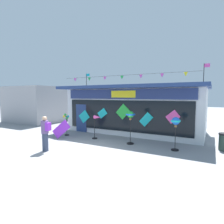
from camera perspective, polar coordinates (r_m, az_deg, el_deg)
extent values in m
plane|color=gray|center=(9.17, -10.60, -11.74)|extent=(80.00, 80.00, 0.00)
cube|color=silver|center=(13.74, 7.26, 0.52)|extent=(9.39, 4.15, 3.10)
cube|color=navy|center=(13.25, 6.55, 7.48)|extent=(9.79, 5.14, 0.20)
cube|color=navy|center=(11.75, 3.53, 5.54)|extent=(8.64, 0.08, 0.63)
cube|color=yellow|center=(11.72, 3.46, 5.54)|extent=(1.69, 0.04, 0.44)
cube|color=black|center=(11.83, 3.51, -1.19)|extent=(8.45, 0.06, 1.99)
cube|color=navy|center=(13.64, -9.47, -1.86)|extent=(0.90, 0.07, 2.00)
cube|color=#19B7BC|center=(13.40, -8.61, -1.40)|extent=(0.98, 0.03, 0.97)
cube|color=#19B7BC|center=(12.50, -3.01, -0.40)|extent=(0.79, 0.03, 0.75)
cube|color=green|center=(11.75, 3.39, 0.10)|extent=(1.01, 0.03, 1.02)
cube|color=#19B7BC|center=(11.23, 10.51, -2.28)|extent=(0.88, 0.03, 0.90)
cube|color=#EA4CA3|center=(10.82, 18.30, -1.43)|extent=(0.82, 0.03, 0.80)
cylinder|color=black|center=(11.62, 3.09, 11.27)|extent=(9.01, 0.01, 0.01)
cone|color=#EA4CA3|center=(13.61, -11.31, 9.70)|extent=(0.20, 0.20, 0.22)
cone|color=green|center=(12.86, -7.03, 10.03)|extent=(0.20, 0.20, 0.22)
cone|color=#EA4CA3|center=(12.19, -2.24, 10.33)|extent=(0.20, 0.20, 0.22)
cone|color=green|center=(11.60, 3.09, 10.59)|extent=(0.20, 0.20, 0.22)
cone|color=#EA4CA3|center=(11.13, 8.93, 10.76)|extent=(0.20, 0.20, 0.22)
cone|color=#EA4CA3|center=(10.77, 15.23, 10.83)|extent=(0.20, 0.20, 0.22)
cone|color=yellow|center=(10.55, 21.88, 10.77)|extent=(0.20, 0.20, 0.22)
cylinder|color=black|center=(15.91, -7.92, 9.57)|extent=(0.04, 0.04, 1.18)
cube|color=#19B7BC|center=(15.86, -7.47, 11.30)|extent=(0.32, 0.02, 0.22)
cylinder|color=black|center=(12.83, 26.53, 10.41)|extent=(0.04, 0.04, 1.30)
cube|color=#EA4CA3|center=(12.88, 27.35, 12.71)|extent=(0.32, 0.02, 0.22)
cylinder|color=black|center=(12.72, -13.79, -6.89)|extent=(0.29, 0.29, 0.06)
cylinder|color=black|center=(12.60, -13.85, -4.18)|extent=(0.03, 0.03, 1.28)
cylinder|color=black|center=(12.49, -14.04, -1.31)|extent=(0.06, 0.04, 0.06)
cone|color=#19B7BC|center=(12.41, -13.66, -1.34)|extent=(0.16, 0.17, 0.16)
cone|color=green|center=(12.48, -14.05, -0.80)|extent=(0.17, 0.16, 0.16)
cone|color=yellow|center=(12.56, -14.41, -1.28)|extent=(0.16, 0.17, 0.16)
cone|color=green|center=(12.50, -14.02, -1.82)|extent=(0.17, 0.16, 0.16)
cylinder|color=black|center=(11.46, -5.41, -8.09)|extent=(0.32, 0.32, 0.06)
cylinder|color=black|center=(11.33, -5.44, -4.92)|extent=(0.03, 0.03, 1.35)
cone|color=#EA4CA3|center=(11.11, -4.54, -1.60)|extent=(0.44, 0.23, 0.22)
cylinder|color=orange|center=(11.23, -5.47, -1.54)|extent=(0.03, 0.16, 0.16)
cylinder|color=black|center=(10.27, 5.66, -9.66)|extent=(0.38, 0.38, 0.06)
cylinder|color=black|center=(10.12, 5.70, -5.88)|extent=(0.03, 0.03, 1.44)
sphere|color=green|center=(9.98, 5.74, -0.77)|extent=(0.37, 0.37, 0.37)
cube|color=blue|center=(9.98, 5.74, -0.77)|extent=(0.38, 0.38, 0.08)
cube|color=brown|center=(10.01, 5.73, -2.17)|extent=(0.10, 0.10, 0.10)
cylinder|color=black|center=(9.58, 18.88, -11.02)|extent=(0.36, 0.36, 0.06)
cylinder|color=black|center=(9.43, 18.99, -7.54)|extent=(0.03, 0.03, 1.25)
sphere|color=blue|center=(9.29, 19.14, -2.63)|extent=(0.38, 0.38, 0.38)
cube|color=#19B7BC|center=(9.29, 19.14, -2.63)|extent=(0.39, 0.39, 0.08)
cube|color=brown|center=(9.33, 19.09, -4.15)|extent=(0.10, 0.10, 0.10)
cylinder|color=#333D56|center=(9.45, -19.95, -8.76)|extent=(0.28, 0.28, 0.86)
cylinder|color=#604C7F|center=(9.30, -20.09, -4.39)|extent=(0.34, 0.34, 0.60)
sphere|color=tan|center=(9.25, -20.17, -1.89)|extent=(0.22, 0.22, 0.22)
cube|color=purple|center=(9.17, -19.15, -4.31)|extent=(0.19, 0.28, 0.38)
cylinder|color=#2D4238|center=(10.50, 31.40, -8.10)|extent=(0.48, 0.48, 0.76)
cube|color=purple|center=(11.76, -15.43, -5.14)|extent=(1.17, 0.38, 1.17)
cube|color=#99999E|center=(21.50, -18.28, 2.52)|extent=(5.27, 8.19, 3.51)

